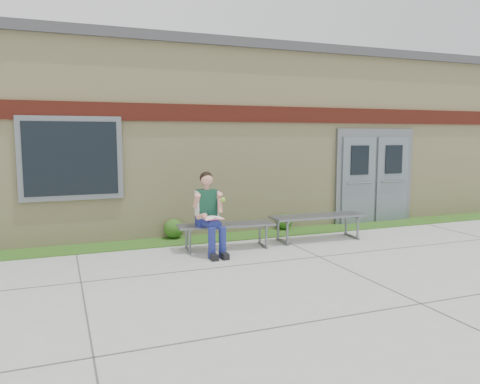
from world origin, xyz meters
name	(u,v)px	position (x,y,z in m)	size (l,w,h in m)	color
ground	(281,270)	(0.00, 0.00, 0.00)	(80.00, 80.00, 0.00)	#9E9E99
grass_strip	(226,237)	(0.00, 2.60, 0.01)	(16.00, 0.80, 0.02)	#1F4612
school_building	(184,137)	(0.00, 5.99, 2.10)	(16.20, 6.22, 4.20)	beige
bench_left	(226,230)	(-0.32, 1.68, 0.37)	(1.87, 0.69, 0.47)	slate
bench_right	(318,221)	(1.68, 1.68, 0.40)	(2.01, 0.62, 0.52)	slate
girl	(210,212)	(-0.72, 1.46, 0.76)	(0.55, 0.90, 1.48)	navy
shrub_mid	(174,229)	(-1.07, 2.85, 0.22)	(0.40, 0.40, 0.40)	#1F4612
shrub_east	(284,221)	(1.49, 2.85, 0.20)	(0.36, 0.36, 0.36)	#1F4612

